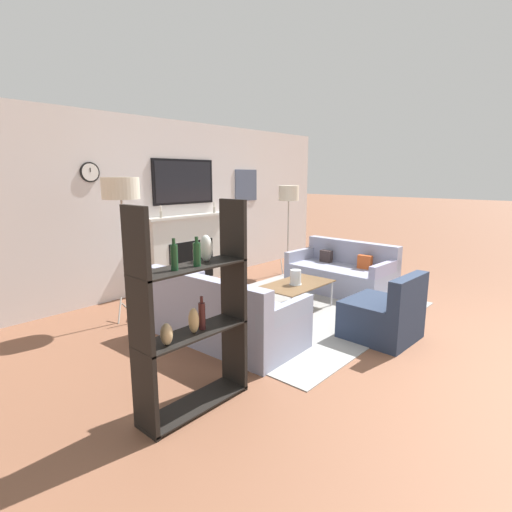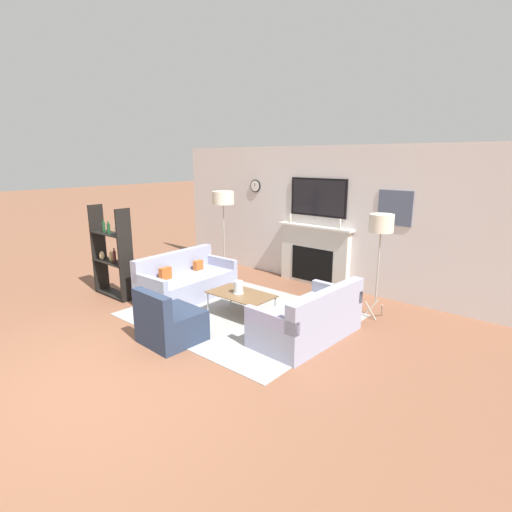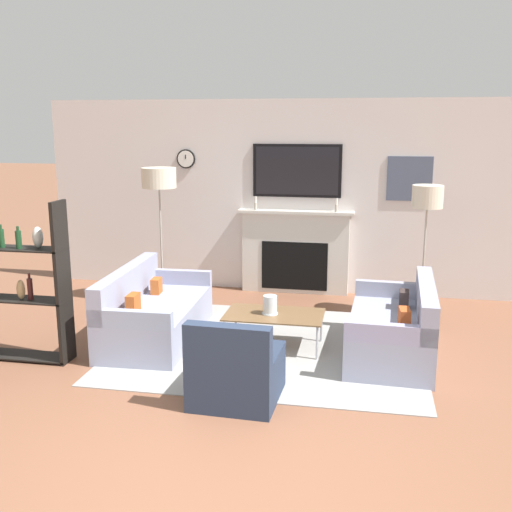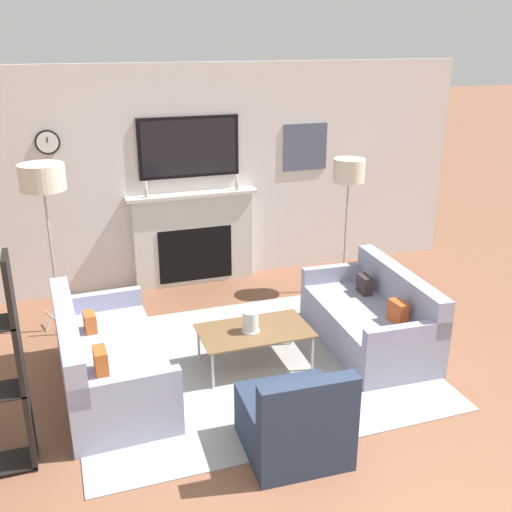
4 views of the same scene
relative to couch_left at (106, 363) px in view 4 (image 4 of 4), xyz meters
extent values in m
cube|color=silver|center=(1.32, 2.32, 1.07)|extent=(7.28, 0.07, 2.70)
cube|color=beige|center=(1.32, 2.20, 0.29)|extent=(1.50, 0.16, 1.14)
cube|color=black|center=(1.32, 2.12, 0.12)|extent=(0.93, 0.01, 0.68)
cube|color=beige|center=(1.32, 2.18, 0.88)|extent=(1.62, 0.22, 0.04)
cylinder|color=#B2AD9E|center=(0.76, 2.15, 0.95)|extent=(0.04, 0.04, 0.10)
cylinder|color=white|center=(0.76, 2.15, 1.05)|extent=(0.03, 0.03, 0.09)
cylinder|color=#B2AD9E|center=(1.88, 2.15, 0.95)|extent=(0.04, 0.04, 0.10)
cylinder|color=white|center=(1.88, 2.15, 1.05)|extent=(0.03, 0.03, 0.09)
cube|color=black|center=(1.32, 2.27, 1.45)|extent=(1.23, 0.04, 0.73)
cube|color=black|center=(1.32, 2.25, 1.45)|extent=(1.15, 0.01, 0.66)
cylinder|color=black|center=(-0.28, 2.27, 1.59)|extent=(0.27, 0.02, 0.27)
cylinder|color=silver|center=(-0.28, 2.25, 1.59)|extent=(0.23, 0.00, 0.23)
cube|color=black|center=(-0.28, 2.25, 1.62)|extent=(0.01, 0.00, 0.06)
cube|color=#49536A|center=(2.84, 2.27, 1.36)|extent=(0.60, 0.02, 0.60)
cube|color=gray|center=(1.32, 0.00, -0.27)|extent=(3.24, 2.69, 0.01)
cube|color=#8F93AC|center=(0.05, 0.00, -0.07)|extent=(0.91, 1.79, 0.42)
cube|color=#8F93AC|center=(-0.30, -0.01, 0.33)|extent=(0.22, 1.76, 0.38)
cube|color=#9395AF|center=(0.02, 0.83, 0.23)|extent=(0.85, 0.13, 0.18)
cube|color=#8C94AD|center=(0.08, -0.83, 0.23)|extent=(0.85, 0.13, 0.18)
cube|color=#B45523|center=(-0.09, 0.39, 0.23)|extent=(0.12, 0.19, 0.18)
cube|color=#B14E1E|center=(-0.06, -0.39, 0.24)|extent=(0.11, 0.21, 0.21)
cube|color=#8F93AC|center=(2.59, 0.00, -0.07)|extent=(0.91, 1.66, 0.41)
cube|color=#8F93AC|center=(2.93, -0.01, 0.32)|extent=(0.23, 1.63, 0.37)
cube|color=#928EAF|center=(2.56, -0.76, 0.22)|extent=(0.84, 0.14, 0.18)
cube|color=#9394A8|center=(2.63, 0.76, 0.22)|extent=(0.84, 0.14, 0.18)
cube|color=#BB4E22|center=(2.70, -0.36, 0.24)|extent=(0.11, 0.22, 0.21)
cube|color=#362B29|center=(2.73, 0.35, 0.23)|extent=(0.11, 0.20, 0.20)
cube|color=#263248|center=(1.25, -1.29, -0.06)|extent=(0.75, 0.77, 0.43)
cube|color=#263248|center=(1.24, -1.59, 0.33)|extent=(0.73, 0.17, 0.34)
cube|color=brown|center=(1.37, -0.02, 0.10)|extent=(1.05, 0.61, 0.02)
cylinder|color=#B7B7BC|center=(0.89, -0.29, -0.10)|extent=(0.02, 0.02, 0.37)
cylinder|color=#B7B7BC|center=(1.86, -0.29, -0.10)|extent=(0.02, 0.02, 0.37)
cylinder|color=#B7B7BC|center=(0.89, 0.24, -0.10)|extent=(0.02, 0.02, 0.37)
cylinder|color=#B7B7BC|center=(1.86, 0.24, -0.10)|extent=(0.02, 0.02, 0.37)
cylinder|color=silver|center=(1.33, -0.03, 0.20)|extent=(0.15, 0.15, 0.20)
cylinder|color=silver|center=(1.33, -0.03, 0.16)|extent=(0.08, 0.08, 0.11)
cylinder|color=silver|center=(1.33, -0.03, 0.11)|extent=(0.17, 0.17, 0.01)
cylinder|color=#9E998E|center=(-0.26, 1.39, -0.14)|extent=(0.09, 0.23, 0.29)
cylinder|color=#9E998E|center=(-0.45, 1.43, -0.14)|extent=(0.17, 0.19, 0.29)
cylinder|color=#9E998E|center=(-0.39, 1.25, -0.14)|extent=(0.23, 0.07, 0.29)
cylinder|color=#9E998E|center=(-0.37, 1.36, 0.63)|extent=(0.02, 0.02, 1.27)
cylinder|color=beige|center=(-0.37, 1.36, 1.40)|extent=(0.45, 0.45, 0.26)
cylinder|color=#9E998E|center=(3.11, 1.39, -0.16)|extent=(0.09, 0.23, 0.26)
cylinder|color=#9E998E|center=(2.93, 1.43, -0.16)|extent=(0.17, 0.19, 0.26)
cylinder|color=#9E998E|center=(2.98, 1.25, -0.16)|extent=(0.23, 0.07, 0.26)
cylinder|color=#9E998E|center=(3.01, 1.36, 0.53)|extent=(0.02, 0.02, 1.13)
cylinder|color=beige|center=(3.01, 1.36, 1.23)|extent=(0.37, 0.37, 0.27)
cube|color=black|center=(-0.62, -0.79, 0.54)|extent=(0.04, 0.28, 1.64)
camera|label=1|loc=(-2.93, -3.08, 1.55)|focal=28.00mm
camera|label=2|loc=(5.43, -4.42, 2.20)|focal=28.00mm
camera|label=3|loc=(2.32, -6.05, 2.08)|focal=42.00mm
camera|label=4|loc=(-0.25, -4.80, 2.71)|focal=42.00mm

